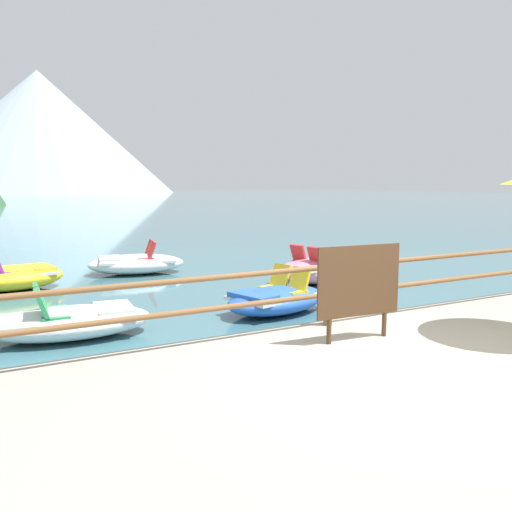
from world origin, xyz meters
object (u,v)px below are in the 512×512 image
Objects in this scene: pedal_boat_0 at (13,277)px; pedal_boat_4 at (276,299)px; pedal_boat_3 at (317,269)px; pedal_boat_1 at (69,321)px; pedal_boat_2 at (136,263)px; sign_board at (359,282)px.

pedal_boat_0 is 1.00× the size of pedal_boat_4.
pedal_boat_3 reaches higher than pedal_boat_4.
pedal_boat_2 is at bearing 63.27° from pedal_boat_1.
pedal_boat_3 is at bearing 59.01° from sign_board.
sign_board reaches higher than pedal_boat_2.
pedal_boat_1 is (0.35, -4.47, -0.03)m from pedal_boat_0.
pedal_boat_2 is (-0.19, 8.57, -0.86)m from sign_board.
pedal_boat_3 is at bearing -44.75° from pedal_boat_2.
pedal_boat_0 is at bearing -164.97° from pedal_boat_2.
pedal_boat_3 is (6.35, -2.51, 0.02)m from pedal_boat_0.
pedal_boat_2 is 5.51m from pedal_boat_4.
pedal_boat_4 is at bearing -138.83° from pedal_boat_3.
sign_board is 3.34m from pedal_boat_4.
pedal_boat_0 is 6.07m from pedal_boat_4.
pedal_boat_0 is at bearing 130.34° from pedal_boat_4.
pedal_boat_1 is 0.99× the size of pedal_boat_2.
pedal_boat_3 is at bearing -21.55° from pedal_boat_0.
pedal_boat_0 is at bearing 112.35° from sign_board.
sign_board reaches higher than pedal_boat_0.
pedal_boat_0 is 0.90× the size of pedal_boat_1.
pedal_boat_3 is 1.04× the size of pedal_boat_4.
pedal_boat_0 is at bearing 94.43° from pedal_boat_1.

